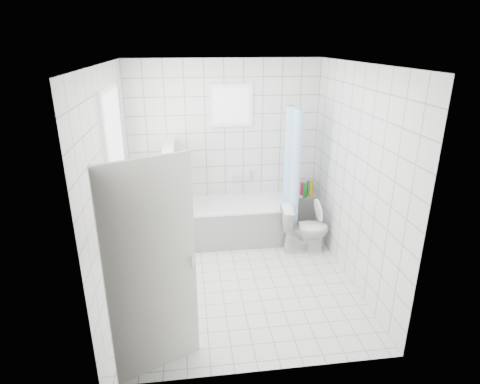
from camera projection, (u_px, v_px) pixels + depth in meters
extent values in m
plane|color=white|center=(238.00, 280.00, 5.04)|extent=(3.00, 3.00, 0.00)
plane|color=white|center=(237.00, 64.00, 4.12)|extent=(3.00, 3.00, 0.00)
cube|color=white|center=(225.00, 149.00, 5.97)|extent=(2.80, 0.02, 2.60)
cube|color=white|center=(261.00, 245.00, 3.19)|extent=(2.80, 0.02, 2.60)
cube|color=white|center=(112.00, 188.00, 4.41)|extent=(0.02, 3.00, 2.60)
cube|color=white|center=(354.00, 177.00, 4.75)|extent=(0.02, 3.00, 2.60)
cube|color=white|center=(117.00, 155.00, 4.58)|extent=(0.01, 0.90, 1.40)
cube|color=white|center=(232.00, 106.00, 5.71)|extent=(0.50, 0.01, 0.50)
cube|color=white|center=(127.00, 213.00, 4.85)|extent=(0.18, 1.02, 0.08)
cube|color=silver|center=(152.00, 272.00, 3.37)|extent=(0.74, 0.39, 2.00)
cube|color=white|center=(235.00, 222.00, 6.00)|extent=(1.68, 0.75, 0.55)
cube|color=white|center=(235.00, 204.00, 5.90)|extent=(1.70, 0.77, 0.03)
cube|color=white|center=(172.00, 197.00, 5.67)|extent=(0.15, 0.85, 1.50)
cube|color=white|center=(304.00, 211.00, 6.38)|extent=(0.40, 0.24, 0.55)
imported|color=white|center=(305.00, 229.00, 5.63)|extent=(0.70, 0.44, 0.68)
cylinder|color=silver|center=(292.00, 105.00, 5.46)|extent=(0.02, 0.80, 0.02)
cube|color=silver|center=(239.00, 178.00, 6.12)|extent=(0.18, 0.06, 0.06)
imported|color=#BB5D9A|center=(130.00, 195.00, 5.05)|extent=(0.11, 0.11, 0.18)
imported|color=white|center=(127.00, 204.00, 4.80)|extent=(0.15, 0.15, 0.17)
imported|color=white|center=(128.00, 195.00, 4.93)|extent=(0.16, 0.16, 0.29)
imported|color=#32B7E2|center=(125.00, 207.00, 4.66)|extent=(0.13, 0.14, 0.21)
imported|color=#EE5C93|center=(122.00, 210.00, 4.46)|extent=(0.17, 0.17, 0.32)
cylinder|color=blue|center=(306.00, 188.00, 6.28)|extent=(0.06, 0.06, 0.22)
cylinder|color=#199B1E|center=(305.00, 190.00, 6.15)|extent=(0.06, 0.06, 0.24)
cylinder|color=gold|center=(311.00, 189.00, 6.15)|extent=(0.06, 0.06, 0.28)
cylinder|color=#BF163C|center=(302.00, 188.00, 6.27)|extent=(0.06, 0.06, 0.20)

